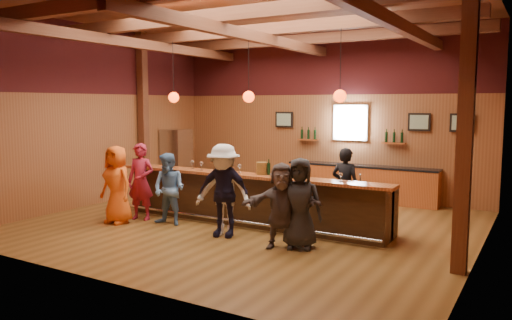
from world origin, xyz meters
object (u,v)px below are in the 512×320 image
(stainless_fridge, at_px, (177,160))
(customer_denim, at_px, (169,189))
(customer_redvest, at_px, (141,182))
(customer_orange, at_px, (117,185))
(bartender, at_px, (345,187))
(customer_dark, at_px, (300,203))
(bar_counter, at_px, (253,199))
(customer_brown, at_px, (282,206))
(customer_white, at_px, (224,190))
(back_bar_cabinet, at_px, (361,183))
(bottle_a, at_px, (269,169))
(ice_bucket, at_px, (262,168))
(customer_navy, at_px, (224,193))

(stainless_fridge, bearing_deg, customer_denim, -52.56)
(customer_redvest, distance_m, customer_denim, 0.87)
(customer_orange, bearing_deg, bartender, 31.07)
(stainless_fridge, xyz_separation_m, customer_dark, (5.79, -3.65, -0.09))
(bar_counter, distance_m, customer_denim, 1.80)
(customer_brown, bearing_deg, bar_counter, 106.94)
(customer_dark, bearing_deg, customer_white, 158.92)
(back_bar_cabinet, height_order, customer_brown, customer_brown)
(bartender, xyz_separation_m, bottle_a, (-1.29, -0.99, 0.41))
(customer_redvest, height_order, ice_bucket, customer_redvest)
(customer_navy, bearing_deg, customer_redvest, 161.13)
(bar_counter, distance_m, customer_white, 1.25)
(customer_dark, distance_m, bartender, 2.01)
(bartender, bearing_deg, customer_denim, 32.94)
(stainless_fridge, height_order, customer_redvest, stainless_fridge)
(customer_denim, bearing_deg, customer_redvest, 170.87)
(ice_bucket, bearing_deg, stainless_fridge, 149.06)
(customer_orange, distance_m, bottle_a, 3.30)
(customer_brown, relative_size, ice_bucket, 6.11)
(customer_brown, relative_size, customer_dark, 0.94)
(bar_counter, height_order, ice_bucket, ice_bucket)
(back_bar_cabinet, height_order, bartender, bartender)
(customer_redvest, bearing_deg, customer_white, -18.91)
(back_bar_cabinet, xyz_separation_m, customer_denim, (-2.62, -4.61, 0.29))
(customer_white, xyz_separation_m, bartender, (1.72, 2.00, -0.07))
(customer_redvest, xyz_separation_m, customer_navy, (2.35, -0.21, -0.01))
(bottle_a, bearing_deg, customer_navy, -113.96)
(bar_counter, relative_size, customer_orange, 3.77)
(customer_denim, bearing_deg, back_bar_cabinet, 55.77)
(customer_orange, bearing_deg, stainless_fridge, 115.20)
(customer_redvest, height_order, customer_navy, customer_redvest)
(back_bar_cabinet, distance_m, customer_white, 4.91)
(customer_white, height_order, ice_bucket, customer_white)
(bar_counter, relative_size, ice_bucket, 25.17)
(customer_redvest, distance_m, ice_bucket, 2.77)
(customer_dark, bearing_deg, customer_redvest, 156.01)
(customer_redvest, xyz_separation_m, customer_denim, (0.86, -0.07, -0.08))
(bar_counter, height_order, stainless_fridge, stainless_fridge)
(bar_counter, relative_size, customer_redvest, 3.71)
(customer_orange, distance_m, bartender, 4.87)
(customer_denim, bearing_deg, bottle_a, 19.36)
(customer_denim, relative_size, bartender, 0.93)
(customer_denim, relative_size, customer_white, 0.85)
(stainless_fridge, bearing_deg, customer_dark, -32.24)
(customer_denim, distance_m, customer_white, 1.50)
(bar_counter, distance_m, customer_orange, 2.94)
(customer_white, relative_size, bartender, 1.09)
(customer_brown, relative_size, bottle_a, 4.78)
(customer_orange, relative_size, customer_redvest, 0.98)
(customer_dark, bearing_deg, bar_counter, 123.58)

